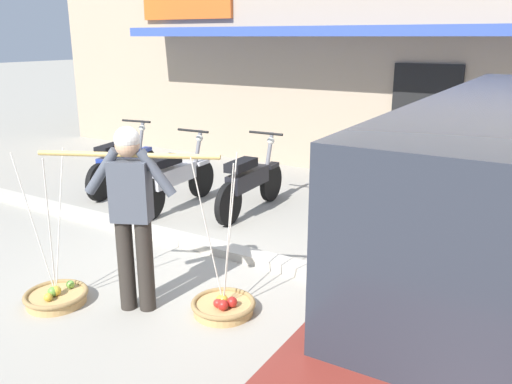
# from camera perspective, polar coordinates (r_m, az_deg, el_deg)

# --- Properties ---
(ground_plane) EXTENTS (90.00, 90.00, 0.00)m
(ground_plane) POSITION_cam_1_polar(r_m,az_deg,el_deg) (5.55, -6.43, -9.43)
(ground_plane) COLOR #9E998C
(sidewalk_curb) EXTENTS (20.00, 0.24, 0.10)m
(sidewalk_curb) POSITION_cam_1_polar(r_m,az_deg,el_deg) (6.04, -2.36, -6.57)
(sidewalk_curb) COLOR #BAB4A5
(sidewalk_curb) RESTS_ON ground
(fruit_vendor) EXTENTS (1.46, 0.72, 1.70)m
(fruit_vendor) POSITION_cam_1_polar(r_m,az_deg,el_deg) (4.72, -13.34, -1.68)
(fruit_vendor) COLOR #2D2823
(fruit_vendor) RESTS_ON ground
(fruit_basket_left_side) EXTENTS (0.59, 0.59, 1.45)m
(fruit_basket_left_side) POSITION_cam_1_polar(r_m,az_deg,el_deg) (4.88, -3.56, -12.15)
(fruit_basket_left_side) COLOR tan
(fruit_basket_left_side) RESTS_ON ground
(fruit_basket_right_side) EXTENTS (0.59, 0.59, 1.45)m
(fruit_basket_right_side) POSITION_cam_1_polar(r_m,az_deg,el_deg) (5.37, -20.87, -10.48)
(fruit_basket_right_side) COLOR tan
(fruit_basket_right_side) RESTS_ON ground
(motorcycle_nearest_shop) EXTENTS (0.55, 1.81, 1.09)m
(motorcycle_nearest_shop) POSITION_cam_1_polar(r_m,az_deg,el_deg) (8.74, -14.36, 3.01)
(motorcycle_nearest_shop) COLOR black
(motorcycle_nearest_shop) RESTS_ON ground
(motorcycle_second_in_row) EXTENTS (0.54, 1.82, 1.09)m
(motorcycle_second_in_row) POSITION_cam_1_polar(r_m,az_deg,el_deg) (7.68, -8.75, 1.50)
(motorcycle_second_in_row) COLOR black
(motorcycle_second_in_row) RESTS_ON ground
(motorcycle_third_in_row) EXTENTS (0.54, 1.82, 1.09)m
(motorcycle_third_in_row) POSITION_cam_1_polar(r_m,az_deg,el_deg) (7.39, -0.66, 1.10)
(motorcycle_third_in_row) COLOR black
(motorcycle_third_in_row) RESTS_ON ground
(storefront_building) EXTENTS (13.00, 6.00, 4.20)m
(storefront_building) POSITION_cam_1_polar(r_m,az_deg,el_deg) (12.02, 12.00, 14.67)
(storefront_building) COLOR tan
(storefront_building) RESTS_ON ground
(wooden_crate) EXTENTS (0.44, 0.36, 0.32)m
(wooden_crate) POSITION_cam_1_polar(r_m,az_deg,el_deg) (6.90, 20.19, -3.62)
(wooden_crate) COLOR olive
(wooden_crate) RESTS_ON ground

